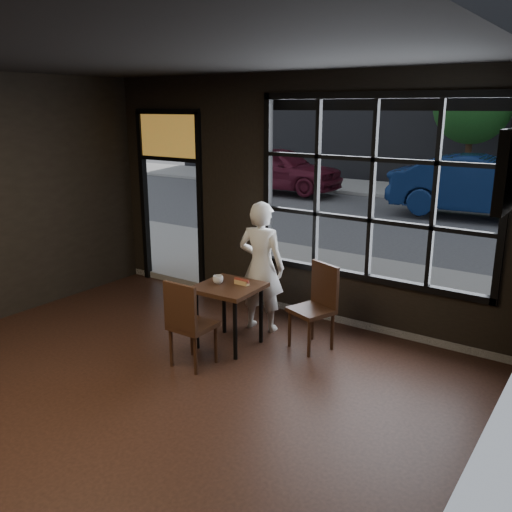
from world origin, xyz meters
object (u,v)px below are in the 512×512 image
Objects in this scene: chair_near at (193,323)px; navy_car at (484,186)px; cafe_table at (229,315)px; man at (261,267)px.

navy_car is at bearing -94.34° from chair_near.
cafe_table is at bearing 169.80° from navy_car.
man is at bearing -92.45° from chair_near.
chair_near is 0.22× the size of navy_car.
chair_near reaches higher than cafe_table.
navy_car reaches higher than chair_near.
cafe_table is 9.61m from navy_car.
navy_car is (0.66, 8.94, 0.02)m from man.
navy_car reaches higher than cafe_table.
chair_near is at bearing 169.93° from navy_car.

